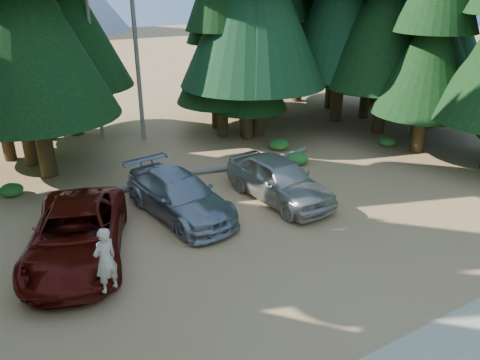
{
  "coord_description": "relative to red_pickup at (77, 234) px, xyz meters",
  "views": [
    {
      "loc": [
        -7.56,
        -10.91,
        8.73
      ],
      "look_at": [
        1.16,
        3.96,
        1.25
      ],
      "focal_mm": 35.0,
      "sensor_mm": 36.0,
      "label": 1
    }
  ],
  "objects": [
    {
      "name": "ground",
      "position": [
        5.39,
        -3.52,
        -0.89
      ],
      "size": [
        160.0,
        160.0,
        0.0
      ],
      "primitive_type": "plane",
      "color": "#AD7B49",
      "rests_on": "ground"
    },
    {
      "name": "forest_belt_north",
      "position": [
        5.39,
        11.48,
        -0.89
      ],
      "size": [
        36.0,
        7.0,
        22.0
      ],
      "primitive_type": null,
      "color": "black",
      "rests_on": "ground"
    },
    {
      "name": "forest_belt_east",
      "position": [
        20.89,
        0.48,
        -0.89
      ],
      "size": [
        6.0,
        22.0,
        22.0
      ],
      "primitive_type": null,
      "color": "black",
      "rests_on": "ground"
    },
    {
      "name": "snag_front",
      "position": [
        6.19,
        10.98,
        5.11
      ],
      "size": [
        0.24,
        0.24,
        12.0
      ],
      "primitive_type": "cylinder",
      "color": "slate",
      "rests_on": "ground"
    },
    {
      "name": "snag_back",
      "position": [
        4.19,
        12.48,
        4.11
      ],
      "size": [
        0.2,
        0.2,
        10.0
      ],
      "primitive_type": "cylinder",
      "color": "slate",
      "rests_on": "ground"
    },
    {
      "name": "red_pickup",
      "position": [
        0.0,
        0.0,
        0.0
      ],
      "size": [
        4.96,
        7.03,
        1.78
      ],
      "primitive_type": "imported",
      "rotation": [
        0.0,
        0.0,
        -0.35
      ],
      "color": "#590E07",
      "rests_on": "ground"
    },
    {
      "name": "silver_minivan_center",
      "position": [
        4.21,
        1.16,
        -0.05
      ],
      "size": [
        3.16,
        6.05,
        1.68
      ],
      "primitive_type": "imported",
      "rotation": [
        0.0,
        0.0,
        0.15
      ],
      "color": "#93969A",
      "rests_on": "ground"
    },
    {
      "name": "silver_minivan_right",
      "position": [
        8.4,
        0.33,
        0.04
      ],
      "size": [
        2.61,
        5.62,
        1.86
      ],
      "primitive_type": "imported",
      "rotation": [
        0.0,
        0.0,
        0.08
      ],
      "color": "#B4AEA0",
      "rests_on": "ground"
    },
    {
      "name": "frisbee_player",
      "position": [
        0.18,
        -3.08,
        0.67
      ],
      "size": [
        0.85,
        0.71,
        1.97
      ],
      "rotation": [
        0.0,
        0.0,
        3.53
      ],
      "color": "beige",
      "rests_on": "ground"
    },
    {
      "name": "log_left",
      "position": [
        3.83,
        4.32,
        -0.74
      ],
      "size": [
        4.3,
        0.57,
        0.31
      ],
      "primitive_type": "cylinder",
      "rotation": [
        0.0,
        1.57,
        -0.06
      ],
      "color": "slate",
      "rests_on": "ground"
    },
    {
      "name": "log_mid",
      "position": [
        7.31,
        4.43,
        -0.75
      ],
      "size": [
        3.31,
        0.99,
        0.27
      ],
      "primitive_type": "cylinder",
      "rotation": [
        0.0,
        1.57,
        -0.22
      ],
      "color": "slate",
      "rests_on": "ground"
    },
    {
      "name": "log_right",
      "position": [
        10.76,
        3.78,
        -0.74
      ],
      "size": [
        4.62,
        1.82,
        0.31
      ],
      "primitive_type": "cylinder",
      "rotation": [
        0.0,
        1.57,
        0.33
      ],
      "color": "slate",
      "rests_on": "ground"
    },
    {
      "name": "shrub_left",
      "position": [
        -1.4,
        6.48,
        -0.62
      ],
      "size": [
        0.98,
        0.98,
        0.54
      ],
      "primitive_type": "ellipsoid",
      "color": "#246E21",
      "rests_on": "ground"
    },
    {
      "name": "shrub_center_left",
      "position": [
        0.92,
        3.24,
        -0.64
      ],
      "size": [
        0.89,
        0.89,
        0.49
      ],
      "primitive_type": "ellipsoid",
      "color": "#246E21",
      "rests_on": "ground"
    },
    {
      "name": "shrub_center_right",
      "position": [
        5.71,
        3.45,
        -0.67
      ],
      "size": [
        0.79,
        0.79,
        0.44
      ],
      "primitive_type": "ellipsoid",
      "color": "#246E21",
      "rests_on": "ground"
    },
    {
      "name": "shrub_right",
      "position": [
        11.58,
        3.24,
        -0.59
      ],
      "size": [
        1.08,
        1.08,
        0.59
      ],
      "primitive_type": "ellipsoid",
      "color": "#246E21",
      "rests_on": "ground"
    },
    {
      "name": "shrub_far_right",
      "position": [
        12.05,
        5.5,
        -0.59
      ],
      "size": [
        1.09,
        1.09,
        0.6
      ],
      "primitive_type": "ellipsoid",
      "color": "#246E21",
      "rests_on": "ground"
    },
    {
      "name": "shrub_edge_east",
      "position": [
        17.59,
        2.91,
        -0.62
      ],
      "size": [
        0.98,
        0.98,
        0.54
      ],
      "primitive_type": "ellipsoid",
      "color": "#246E21",
      "rests_on": "ground"
    }
  ]
}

